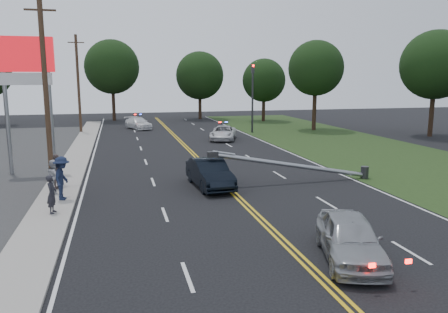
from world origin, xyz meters
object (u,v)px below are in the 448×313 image
object	(u,v)px
bystander_b	(54,176)
bystander_a	(52,194)
emergency_a	(223,133)
bystander_c	(62,178)
emergency_b	(138,123)
utility_pole_mid	(46,89)
waiting_sedan	(350,238)
utility_pole_far	(78,84)
traffic_signal	(253,92)
crashed_sedan	(210,173)
pylon_sign	(26,72)
fallen_streetlight	(301,166)
bystander_d	(56,172)

from	to	relation	value
bystander_b	bystander_a	bearing A→B (deg)	174.92
emergency_a	bystander_c	distance (m)	21.93
emergency_b	utility_pole_mid	bearing A→B (deg)	-125.01
emergency_a	emergency_b	size ratio (longest dim) A/B	1.04
waiting_sedan	utility_pole_mid	bearing A→B (deg)	144.38
emergency_b	bystander_a	world-z (taller)	bystander_a
utility_pole_far	bystander_a	bearing A→B (deg)	-88.10
traffic_signal	utility_pole_mid	distance (m)	25.12
utility_pole_mid	crashed_sedan	distance (m)	10.13
pylon_sign	crashed_sedan	bearing A→B (deg)	-31.28
bystander_b	pylon_sign	bearing A→B (deg)	8.14
bystander_c	fallen_streetlight	bearing A→B (deg)	-77.77
utility_pole_far	bystander_c	distance (m)	27.28
utility_pole_far	emergency_b	bearing A→B (deg)	19.34
bystander_a	bystander_c	bearing A→B (deg)	2.17
utility_pole_far	crashed_sedan	size ratio (longest dim) A/B	2.23
crashed_sedan	bystander_d	distance (m)	7.76
utility_pole_far	waiting_sedan	world-z (taller)	utility_pole_far
crashed_sedan	waiting_sedan	world-z (taller)	crashed_sedan
crashed_sedan	bystander_a	xyz separation A→B (m)	(-7.35, -3.18, 0.18)
emergency_a	bystander_b	xyz separation A→B (m)	(-12.60, -16.92, 0.29)
fallen_streetlight	emergency_b	bearing A→B (deg)	104.71
fallen_streetlight	waiting_sedan	xyz separation A→B (m)	(-2.74, -10.02, -0.20)
bystander_b	emergency_b	bearing A→B (deg)	-21.84
emergency_b	bystander_c	size ratio (longest dim) A/B	2.22
pylon_sign	utility_pole_far	size ratio (longest dim) A/B	0.80
waiting_sedan	bystander_b	size ratio (longest dim) A/B	2.59
utility_pole_far	waiting_sedan	distance (m)	37.81
fallen_streetlight	waiting_sedan	world-z (taller)	fallen_streetlight
bystander_c	bystander_a	bearing A→B (deg)	-177.50
waiting_sedan	emergency_b	bearing A→B (deg)	114.10
fallen_streetlight	utility_pole_mid	size ratio (longest dim) A/B	0.94
utility_pole_mid	crashed_sedan	xyz separation A→B (m)	(8.31, -3.84, -4.34)
pylon_sign	bystander_d	distance (m)	7.16
emergency_a	waiting_sedan	bearing A→B (deg)	-76.00
crashed_sedan	bystander_c	distance (m)	7.26
crashed_sedan	traffic_signal	bearing A→B (deg)	62.76
pylon_sign	waiting_sedan	distance (m)	20.66
fallen_streetlight	emergency_a	size ratio (longest dim) A/B	2.02
emergency_b	bystander_d	xyz separation A→B (m)	(-5.38, -26.86, 0.35)
traffic_signal	bystander_c	xyz separation A→B (m)	(-16.35, -22.96, -3.08)
traffic_signal	bystander_b	size ratio (longest dim) A/B	4.31
fallen_streetlight	bystander_d	bearing A→B (deg)	174.40
utility_pole_mid	emergency_a	distance (m)	19.29
fallen_streetlight	bystander_d	distance (m)	12.82
crashed_sedan	utility_pole_mid	bearing A→B (deg)	150.79
bystander_b	bystander_c	size ratio (longest dim) A/B	0.81
traffic_signal	emergency_a	size ratio (longest dim) A/B	1.52
utility_pole_far	bystander_b	bearing A→B (deg)	-88.62
fallen_streetlight	bystander_b	distance (m)	12.78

